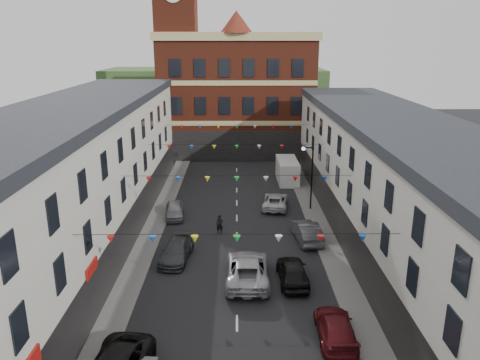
{
  "coord_description": "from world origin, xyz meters",
  "views": [
    {
      "loc": [
        0.01,
        -26.52,
        15.02
      ],
      "look_at": [
        0.26,
        9.18,
        4.35
      ],
      "focal_mm": 35.0,
      "sensor_mm": 36.0,
      "label": 1
    }
  ],
  "objects_px": {
    "car_left_d": "(176,251)",
    "car_right_f": "(275,201)",
    "car_right_d": "(293,271)",
    "moving_car": "(247,269)",
    "car_left_e": "(175,210)",
    "white_van": "(287,171)",
    "car_right_c": "(336,328)",
    "car_right_e": "(307,231)",
    "street_lamp": "(309,169)",
    "pedestrian": "(220,224)"
  },
  "relations": [
    {
      "from": "car_right_e",
      "to": "car_right_f",
      "type": "relative_size",
      "value": 0.98
    },
    {
      "from": "car_right_d",
      "to": "car_right_e",
      "type": "height_order",
      "value": "car_right_e"
    },
    {
      "from": "street_lamp",
      "to": "car_right_f",
      "type": "height_order",
      "value": "street_lamp"
    },
    {
      "from": "car_left_d",
      "to": "car_right_d",
      "type": "height_order",
      "value": "car_right_d"
    },
    {
      "from": "car_right_e",
      "to": "moving_car",
      "type": "xyz_separation_m",
      "value": [
        -4.76,
        -6.33,
        0.05
      ]
    },
    {
      "from": "car_left_d",
      "to": "car_right_c",
      "type": "relative_size",
      "value": 0.99
    },
    {
      "from": "car_right_c",
      "to": "car_right_d",
      "type": "distance_m",
      "value": 6.25
    },
    {
      "from": "car_left_e",
      "to": "white_van",
      "type": "relative_size",
      "value": 0.71
    },
    {
      "from": "car_left_e",
      "to": "moving_car",
      "type": "bearing_deg",
      "value": -68.17
    },
    {
      "from": "moving_car",
      "to": "white_van",
      "type": "bearing_deg",
      "value": -101.19
    },
    {
      "from": "street_lamp",
      "to": "car_right_e",
      "type": "distance_m",
      "value": 7.61
    },
    {
      "from": "car_left_e",
      "to": "car_right_e",
      "type": "bearing_deg",
      "value": -31.63
    },
    {
      "from": "car_left_d",
      "to": "car_right_e",
      "type": "bearing_deg",
      "value": 25.0
    },
    {
      "from": "car_left_d",
      "to": "car_left_e",
      "type": "bearing_deg",
      "value": 104.47
    },
    {
      "from": "car_right_c",
      "to": "white_van",
      "type": "height_order",
      "value": "white_van"
    },
    {
      "from": "car_left_d",
      "to": "car_right_e",
      "type": "distance_m",
      "value": 10.29
    },
    {
      "from": "car_left_d",
      "to": "car_left_e",
      "type": "height_order",
      "value": "car_left_e"
    },
    {
      "from": "street_lamp",
      "to": "pedestrian",
      "type": "bearing_deg",
      "value": -145.57
    },
    {
      "from": "car_right_e",
      "to": "moving_car",
      "type": "relative_size",
      "value": 0.79
    },
    {
      "from": "car_left_d",
      "to": "car_right_e",
      "type": "height_order",
      "value": "car_right_e"
    },
    {
      "from": "car_left_e",
      "to": "car_right_e",
      "type": "distance_m",
      "value": 12.09
    },
    {
      "from": "car_left_e",
      "to": "car_right_d",
      "type": "xyz_separation_m",
      "value": [
        9.1,
        -11.71,
        0.1
      ]
    },
    {
      "from": "car_left_d",
      "to": "car_left_e",
      "type": "xyz_separation_m",
      "value": [
        -1.2,
        8.41,
        0.0
      ]
    },
    {
      "from": "car_left_d",
      "to": "car_right_f",
      "type": "bearing_deg",
      "value": 60.17
    },
    {
      "from": "street_lamp",
      "to": "white_van",
      "type": "height_order",
      "value": "street_lamp"
    },
    {
      "from": "car_right_e",
      "to": "moving_car",
      "type": "distance_m",
      "value": 7.92
    },
    {
      "from": "car_left_d",
      "to": "car_right_d",
      "type": "bearing_deg",
      "value": -16.3
    },
    {
      "from": "car_right_d",
      "to": "car_right_e",
      "type": "distance_m",
      "value": 6.85
    },
    {
      "from": "car_left_d",
      "to": "car_right_f",
      "type": "relative_size",
      "value": 0.96
    },
    {
      "from": "street_lamp",
      "to": "white_van",
      "type": "xyz_separation_m",
      "value": [
        -0.95,
        9.23,
        -2.68
      ]
    },
    {
      "from": "moving_car",
      "to": "car_right_c",
      "type": "bearing_deg",
      "value": 126.27
    },
    {
      "from": "car_right_e",
      "to": "car_right_d",
      "type": "bearing_deg",
      "value": 68.22
    },
    {
      "from": "car_right_f",
      "to": "car_right_e",
      "type": "bearing_deg",
      "value": 111.63
    },
    {
      "from": "pedestrian",
      "to": "white_van",
      "type": "bearing_deg",
      "value": 77.31
    },
    {
      "from": "white_van",
      "to": "car_right_c",
      "type": "bearing_deg",
      "value": -91.26
    },
    {
      "from": "car_left_e",
      "to": "car_right_d",
      "type": "bearing_deg",
      "value": -58.72
    },
    {
      "from": "car_right_e",
      "to": "pedestrian",
      "type": "xyz_separation_m",
      "value": [
        -6.83,
        1.4,
        0.03
      ]
    },
    {
      "from": "car_right_e",
      "to": "car_right_f",
      "type": "xyz_separation_m",
      "value": [
        -1.85,
        7.51,
        -0.11
      ]
    },
    {
      "from": "car_right_e",
      "to": "car_right_f",
      "type": "distance_m",
      "value": 7.74
    },
    {
      "from": "car_left_d",
      "to": "car_right_d",
      "type": "distance_m",
      "value": 8.57
    },
    {
      "from": "street_lamp",
      "to": "car_right_c",
      "type": "height_order",
      "value": "street_lamp"
    },
    {
      "from": "car_right_f",
      "to": "pedestrian",
      "type": "height_order",
      "value": "pedestrian"
    },
    {
      "from": "street_lamp",
      "to": "car_right_e",
      "type": "bearing_deg",
      "value": -99.15
    },
    {
      "from": "car_right_d",
      "to": "moving_car",
      "type": "relative_size",
      "value": 0.76
    },
    {
      "from": "car_left_d",
      "to": "pedestrian",
      "type": "xyz_separation_m",
      "value": [
        2.92,
        4.69,
        0.13
      ]
    },
    {
      "from": "car_left_e",
      "to": "car_right_e",
      "type": "relative_size",
      "value": 0.84
    },
    {
      "from": "car_left_e",
      "to": "car_right_d",
      "type": "relative_size",
      "value": 0.87
    },
    {
      "from": "moving_car",
      "to": "white_van",
      "type": "distance_m",
      "value": 22.94
    },
    {
      "from": "white_van",
      "to": "car_right_d",
      "type": "bearing_deg",
      "value": -95.37
    },
    {
      "from": "street_lamp",
      "to": "moving_car",
      "type": "relative_size",
      "value": 1.01
    }
  ]
}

